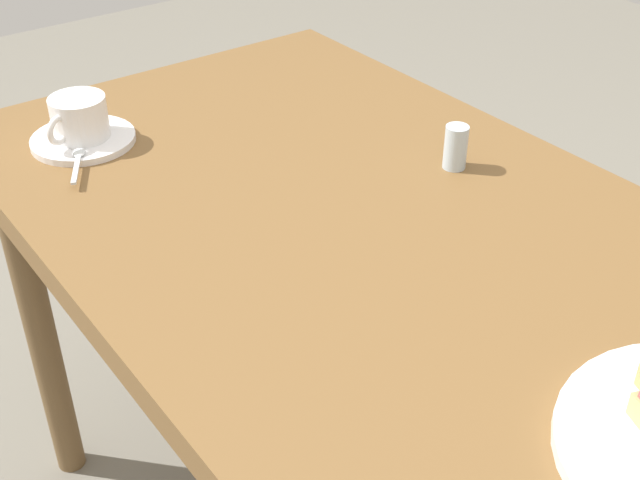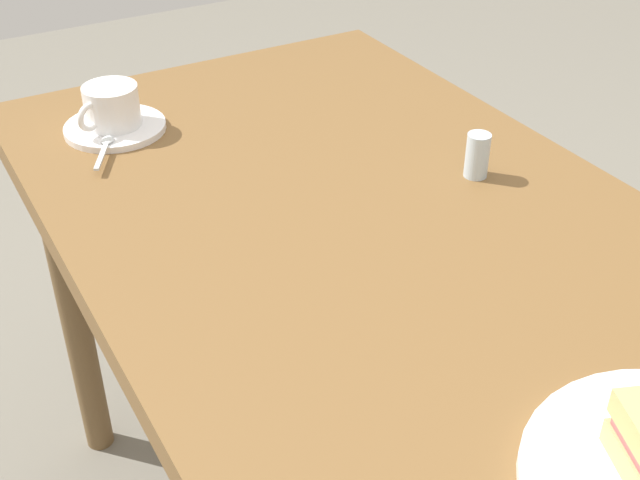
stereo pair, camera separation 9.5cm
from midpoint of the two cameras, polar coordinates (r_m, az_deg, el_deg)
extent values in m
cube|color=brown|center=(1.03, 1.44, -0.66)|extent=(1.26, 0.70, 0.04)
cylinder|color=brown|center=(1.75, -2.63, 1.08)|extent=(0.05, 0.05, 0.69)
cylinder|color=brown|center=(1.57, -20.18, -5.73)|extent=(0.05, 0.05, 0.69)
cylinder|color=white|center=(1.29, -17.88, 6.46)|extent=(0.15, 0.15, 0.01)
cylinder|color=white|center=(1.27, -18.15, 7.88)|extent=(0.08, 0.08, 0.06)
cylinder|color=#AF6F44|center=(1.26, -18.37, 8.95)|extent=(0.07, 0.07, 0.01)
torus|color=white|center=(1.24, -19.51, 6.97)|extent=(0.03, 0.04, 0.04)
cube|color=silver|center=(1.19, -18.49, 4.49)|extent=(0.07, 0.04, 0.00)
ellipsoid|color=silver|center=(1.23, -18.23, 5.60)|extent=(0.03, 0.03, 0.01)
cylinder|color=silver|center=(1.15, 6.88, 6.22)|extent=(0.03, 0.03, 0.06)
camera|label=1|loc=(0.05, -92.86, -1.92)|focal=47.08mm
camera|label=2|loc=(0.05, 87.14, 1.92)|focal=47.08mm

